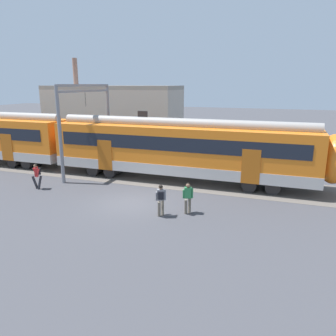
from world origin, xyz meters
TOP-DOWN VIEW (x-y plane):
  - ground_plane at (0.00, 0.00)m, footprint 160.00×160.00m
  - track_bed at (-9.82, 5.26)m, footprint 80.00×4.40m
  - commuter_train at (-7.33, 5.25)m, footprint 38.05×3.07m
  - pedestrian_red at (-6.77, 0.38)m, footprint 0.69×0.50m
  - pedestrian_grey at (2.25, -1.17)m, footprint 0.52×0.71m
  - pedestrian_green at (3.44, -0.37)m, footprint 0.53×0.70m
  - catenary_gantry at (-6.06, 5.26)m, footprint 0.24×6.64m
  - background_building at (-9.24, 14.88)m, footprint 14.07×5.00m

SIDE VIEW (x-z plane):
  - ground_plane at x=0.00m, z-range 0.00..0.00m
  - track_bed at x=-9.82m, z-range 0.00..0.01m
  - pedestrian_red at x=-6.77m, z-range 0.16..1.82m
  - pedestrian_grey at x=2.25m, z-range 0.16..1.82m
  - pedestrian_green at x=3.44m, z-range 0.16..1.82m
  - commuter_train at x=-7.33m, z-range -0.11..4.62m
  - background_building at x=-9.24m, z-range -1.39..7.81m
  - catenary_gantry at x=-6.06m, z-range 1.05..7.58m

